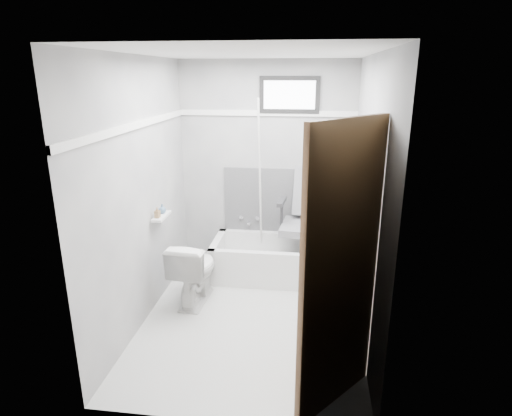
% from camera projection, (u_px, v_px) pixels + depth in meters
% --- Properties ---
extents(floor, '(2.60, 2.60, 0.00)m').
position_uv_depth(floor, '(251.00, 318.00, 4.10)').
color(floor, silver).
rests_on(floor, ground).
extents(ceiling, '(2.60, 2.60, 0.00)m').
position_uv_depth(ceiling, '(250.00, 53.00, 3.38)').
color(ceiling, silver).
rests_on(ceiling, floor).
extents(wall_back, '(2.00, 0.02, 2.40)m').
position_uv_depth(wall_back, '(266.00, 167.00, 4.97)').
color(wall_back, slate).
rests_on(wall_back, floor).
extents(wall_front, '(2.00, 0.02, 2.40)m').
position_uv_depth(wall_front, '(220.00, 259.00, 2.51)').
color(wall_front, slate).
rests_on(wall_front, floor).
extents(wall_left, '(0.02, 2.60, 2.40)m').
position_uv_depth(wall_left, '(142.00, 194.00, 3.86)').
color(wall_left, slate).
rests_on(wall_left, floor).
extents(wall_right, '(0.02, 2.60, 2.40)m').
position_uv_depth(wall_right, '(368.00, 202.00, 3.62)').
color(wall_right, slate).
rests_on(wall_right, floor).
extents(bathtub, '(1.50, 0.70, 0.42)m').
position_uv_depth(bathtub, '(278.00, 259.00, 4.90)').
color(bathtub, silver).
rests_on(bathtub, floor).
extents(office_chair, '(0.71, 0.71, 1.13)m').
position_uv_depth(office_chair, '(307.00, 221.00, 4.74)').
color(office_chair, slate).
rests_on(office_chair, bathtub).
extents(toilet, '(0.43, 0.70, 0.66)m').
position_uv_depth(toilet, '(194.00, 271.00, 4.33)').
color(toilet, white).
rests_on(toilet, floor).
extents(door, '(0.78, 0.78, 2.00)m').
position_uv_depth(door, '(388.00, 298.00, 2.47)').
color(door, brown).
rests_on(door, floor).
extents(window, '(0.66, 0.04, 0.40)m').
position_uv_depth(window, '(289.00, 95.00, 4.68)').
color(window, black).
rests_on(window, wall_back).
extents(backerboard, '(1.50, 0.02, 0.78)m').
position_uv_depth(backerboard, '(287.00, 201.00, 5.05)').
color(backerboard, '#4C4C4F').
rests_on(backerboard, wall_back).
extents(trim_back, '(2.00, 0.02, 0.06)m').
position_uv_depth(trim_back, '(267.00, 113.00, 4.77)').
color(trim_back, white).
rests_on(trim_back, wall_back).
extents(trim_left, '(0.02, 2.60, 0.06)m').
position_uv_depth(trim_left, '(137.00, 125.00, 3.68)').
color(trim_left, white).
rests_on(trim_left, wall_left).
extents(pole, '(0.02, 0.40, 1.92)m').
position_uv_depth(pole, '(260.00, 185.00, 4.80)').
color(pole, silver).
rests_on(pole, bathtub).
extents(shelf, '(0.10, 0.32, 0.02)m').
position_uv_depth(shelf, '(162.00, 216.00, 4.21)').
color(shelf, silver).
rests_on(shelf, wall_left).
extents(soap_bottle_a, '(0.05, 0.05, 0.11)m').
position_uv_depth(soap_bottle_a, '(157.00, 212.00, 4.11)').
color(soap_bottle_a, olive).
rests_on(soap_bottle_a, shelf).
extents(soap_bottle_b, '(0.10, 0.10, 0.10)m').
position_uv_depth(soap_bottle_b, '(162.00, 209.00, 4.25)').
color(soap_bottle_b, slate).
rests_on(soap_bottle_b, shelf).
extents(faucet, '(0.26, 0.10, 0.16)m').
position_uv_depth(faucet, '(249.00, 220.00, 5.16)').
color(faucet, silver).
rests_on(faucet, wall_back).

